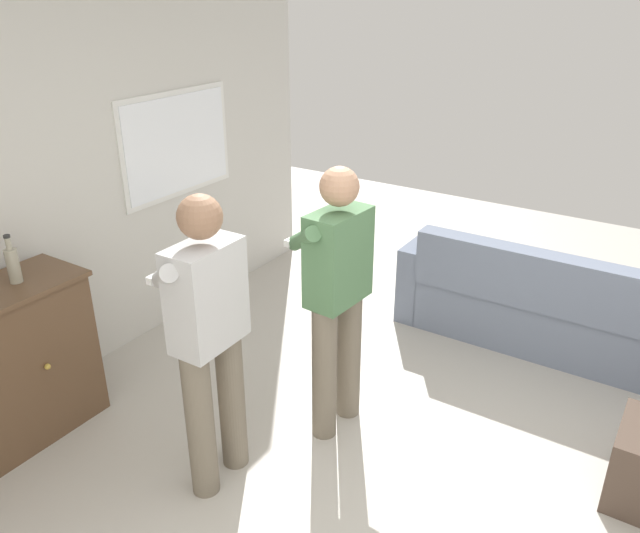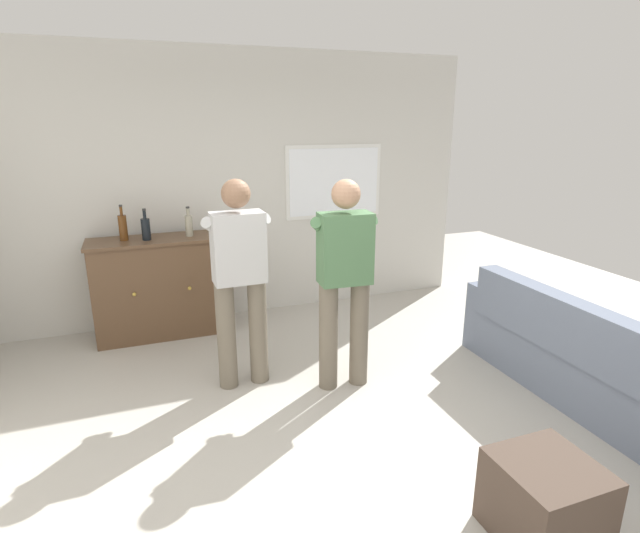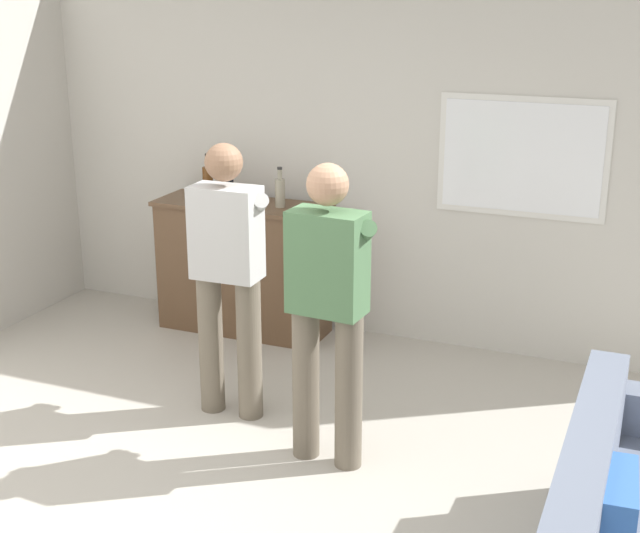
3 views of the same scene
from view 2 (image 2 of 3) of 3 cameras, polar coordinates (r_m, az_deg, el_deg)
name	(u,v)px [view 2 (image 2 of 3)]	position (r m, az deg, el deg)	size (l,w,h in m)	color
ground	(328,447)	(3.54, 0.96, -19.93)	(10.40, 10.40, 0.00)	#B2ADA3
wall_back_with_window	(241,187)	(5.46, -9.00, 8.93)	(5.20, 0.15, 2.80)	beige
couch	(592,368)	(4.29, 28.64, -10.19)	(0.57, 2.46, 0.84)	slate
sideboard_cabinet	(161,287)	(5.20, -17.69, -2.24)	(1.30, 0.49, 0.99)	brown
bottle_wine_green	(189,225)	(5.07, -14.76, 4.65)	(0.07, 0.07, 0.29)	gray
bottle_liquor_amber	(123,227)	(5.07, -21.60, 4.21)	(0.08, 0.08, 0.34)	#593314
bottle_spirits_clear	(146,228)	(5.01, -19.28, 4.13)	(0.08, 0.08, 0.30)	black
ottoman	(545,501)	(3.05, 24.28, -23.24)	(0.49, 0.49, 0.44)	#47382D
person_standing_left	(239,274)	(3.94, -9.20, -0.90)	(0.56, 0.48, 1.68)	#6B6051
person_standing_right	(344,275)	(3.87, 2.79, -1.01)	(0.56, 0.49, 1.68)	#6B6051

